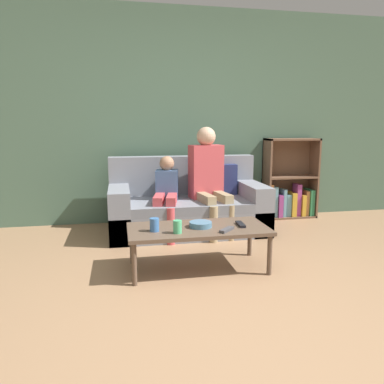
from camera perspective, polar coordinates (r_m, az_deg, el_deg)
ground_plane at (r=2.56m, az=8.27°, el=-17.95°), size 22.00×22.00×0.00m
wall_back at (r=4.74m, az=-1.68°, el=11.35°), size 12.00×0.06×2.60m
couch at (r=4.29m, az=-0.71°, el=-2.33°), size 1.74×0.87×0.84m
bookshelf at (r=5.09m, az=14.52°, el=0.47°), size 0.68×0.28×1.03m
coffee_table at (r=3.14m, az=0.94°, el=-5.99°), size 1.16×0.55×0.36m
person_adult at (r=4.19m, az=2.48°, el=2.81°), size 0.42×0.65×1.18m
person_child at (r=4.08m, az=-3.95°, el=0.04°), size 0.35×0.64×0.86m
cup_near at (r=2.96m, az=-2.23°, el=-5.31°), size 0.07×0.07×0.10m
cup_far at (r=3.02m, az=-5.75°, el=-4.99°), size 0.08×0.08×0.11m
tv_remote_0 at (r=3.04m, az=5.32°, el=-5.73°), size 0.15×0.15×0.02m
tv_remote_1 at (r=3.21m, az=7.41°, el=-4.90°), size 0.06×0.17×0.02m
snack_bowl at (r=3.13m, az=1.32°, el=-4.96°), size 0.19×0.19×0.05m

